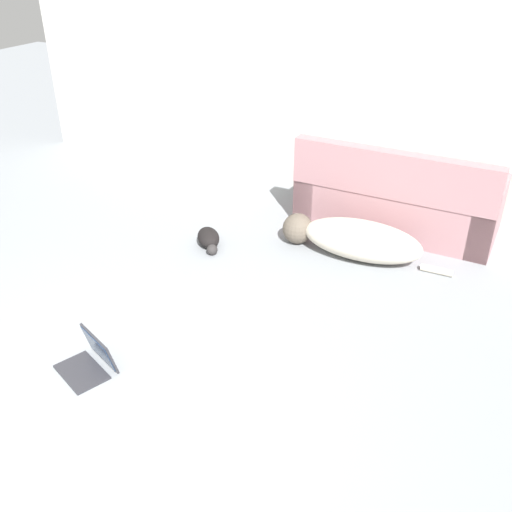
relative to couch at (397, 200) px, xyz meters
The scene contains 6 objects.
ground_plane 3.89m from the couch, 104.29° to the right, with size 20.00×20.00×0.00m, color gray.
wall_back 1.51m from the couch, 151.93° to the left, with size 7.47×0.06×2.65m.
couch is the anchor object (origin of this frame).
dog 0.74m from the couch, 103.97° to the right, with size 1.55×0.50×0.33m.
cat 1.83m from the couch, 141.05° to the right, with size 0.37×0.40×0.15m.
laptop_open 3.19m from the couch, 112.83° to the right, with size 0.44×0.41×0.25m.
Camera 1 is at (2.00, -1.28, 2.53)m, focal length 40.00 mm.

